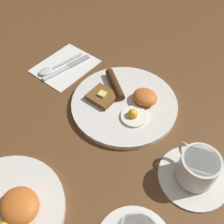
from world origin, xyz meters
TOP-DOWN VIEW (x-y plane):
  - ground_plane at (0.00, 0.00)m, footprint 3.00×3.00m
  - breakfast_plate_near at (-0.00, -0.00)m, footprint 0.29×0.29m
  - breakfast_plate_far at (-0.01, 0.38)m, footprint 0.25×0.25m
  - teacup_near at (-0.25, 0.06)m, footprint 0.16×0.16m
  - napkin at (0.24, 0.00)m, footprint 0.16×0.19m
  - knife at (0.23, -0.01)m, footprint 0.04×0.17m
  - spoon at (0.26, 0.04)m, footprint 0.04×0.16m

SIDE VIEW (x-z plane):
  - ground_plane at x=0.00m, z-range 0.00..0.00m
  - napkin at x=0.24m, z-range 0.00..0.01m
  - knife at x=0.23m, z-range 0.00..0.01m
  - spoon at x=0.26m, z-range 0.00..0.01m
  - breakfast_plate_near at x=0.00m, z-range -0.01..0.03m
  - breakfast_plate_far at x=-0.01m, z-range -0.01..0.04m
  - teacup_near at x=-0.25m, z-range -0.01..0.07m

